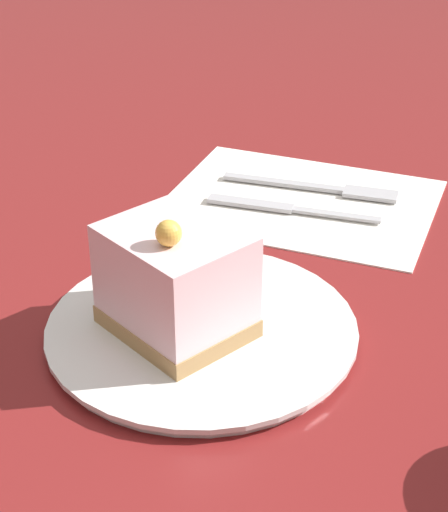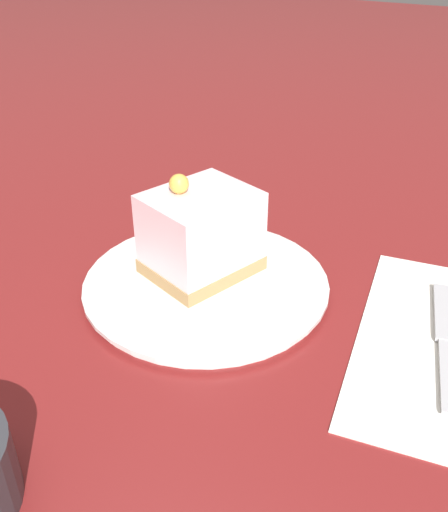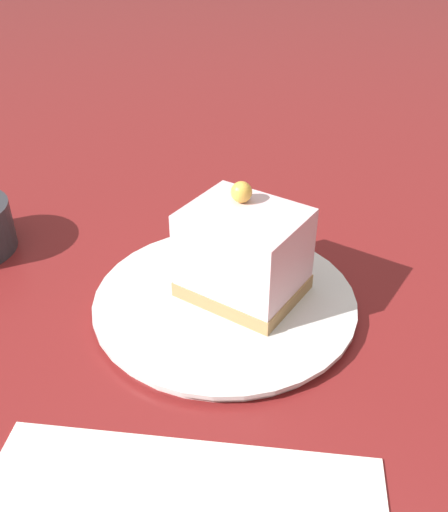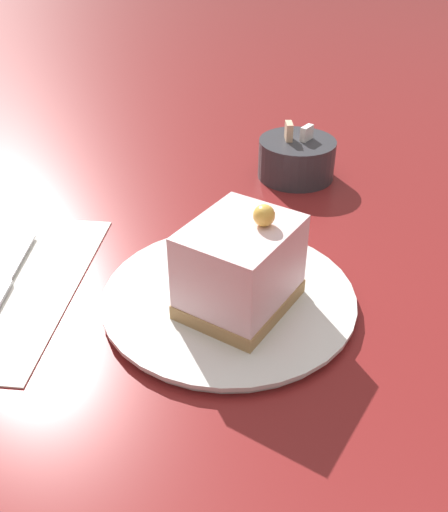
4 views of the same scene
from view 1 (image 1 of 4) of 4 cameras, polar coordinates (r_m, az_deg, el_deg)
name	(u,v)px [view 1 (image 1 of 4)]	position (r m, az deg, el deg)	size (l,w,h in m)	color
ground_plane	(193,345)	(0.63, -2.09, -5.97)	(4.00, 4.00, 0.00)	maroon
plate	(198,328)	(0.63, -1.72, -4.84)	(0.23, 0.23, 0.01)	silver
cake_slice	(176,282)	(0.60, -3.25, -1.71)	(0.11, 0.12, 0.10)	#AD8451
napkin	(301,201)	(0.83, 5.16, 3.70)	(0.23, 0.28, 0.00)	white
fork	(325,188)	(0.85, 6.75, 4.51)	(0.06, 0.17, 0.00)	#B2B2B7
knife	(277,207)	(0.81, 3.53, 3.28)	(0.05, 0.16, 0.00)	#B2B2B7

